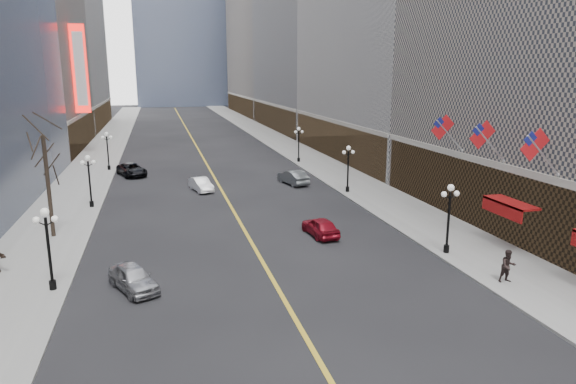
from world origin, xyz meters
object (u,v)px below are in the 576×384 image
streetlamp_west_1 (48,241)px  streetlamp_west_3 (107,147)px  streetlamp_west_2 (89,176)px  car_nb_mid (201,184)px  streetlamp_east_3 (299,141)px  car_sb_mid (320,226)px  car_nb_near (133,278)px  car_nb_far (132,170)px  car_sb_far (293,177)px  streetlamp_east_1 (449,211)px  streetlamp_east_2 (348,164)px

streetlamp_west_1 → streetlamp_west_3: 36.00m
streetlamp_west_2 → streetlamp_west_3: (0.00, 18.00, 0.00)m
streetlamp_west_2 → car_nb_mid: streetlamp_west_2 is taller
streetlamp_east_3 → car_sb_mid: (-6.69, -30.19, -2.22)m
car_nb_near → streetlamp_west_1: bearing=144.6°
car_nb_near → car_nb_mid: size_ratio=1.00×
streetlamp_east_3 → streetlamp_west_3: 23.60m
streetlamp_west_1 → car_nb_far: bearing=85.0°
car_nb_mid → car_sb_far: size_ratio=0.88×
streetlamp_east_1 → car_sb_far: 23.79m
streetlamp_west_1 → car_sb_far: size_ratio=0.99×
streetlamp_west_3 → car_sb_far: 23.35m
car_sb_mid → streetlamp_west_1: bearing=12.7°
car_nb_mid → car_sb_far: 9.73m
car_sb_far → car_sb_mid: bearing=68.4°
streetlamp_west_3 → car_sb_mid: bearing=-60.7°
streetlamp_west_2 → streetlamp_west_3: same height
streetlamp_east_3 → car_nb_far: streetlamp_east_3 is taller
streetlamp_west_3 → car_sb_mid: size_ratio=1.12×
streetlamp_east_3 → car_nb_near: (-19.40, -36.78, -2.21)m
streetlamp_east_2 → car_sb_far: size_ratio=0.99×
streetlamp_west_2 → streetlamp_east_2: bearing=0.0°
streetlamp_east_2 → streetlamp_west_3: bearing=142.7°
car_sb_far → streetlamp_east_1: bearing=86.8°
streetlamp_west_3 → car_nb_far: 5.22m
streetlamp_east_3 → car_nb_near: streetlamp_east_3 is taller
car_sb_mid → streetlamp_east_3: bearing=-108.8°
streetlamp_east_2 → streetlamp_west_1: (-23.60, -18.00, 0.00)m
streetlamp_east_2 → car_sb_mid: 14.08m
streetlamp_east_2 → car_sb_far: 7.07m
streetlamp_east_2 → streetlamp_west_2: bearing=180.0°
streetlamp_east_3 → streetlamp_west_2: (-23.60, -18.00, 0.00)m
streetlamp_west_1 → streetlamp_east_3: bearing=56.8°
car_sb_mid → car_sb_far: size_ratio=0.88×
streetlamp_west_1 → car_nb_mid: size_ratio=1.12×
streetlamp_west_1 → car_sb_far: bearing=50.1°
streetlamp_east_3 → streetlamp_west_2: same height
streetlamp_east_1 → car_sb_mid: streetlamp_east_1 is taller
streetlamp_east_1 → car_nb_mid: bearing=121.5°
streetlamp_east_3 → car_nb_mid: (-13.80, -13.52, -2.24)m
streetlamp_west_3 → streetlamp_east_2: bearing=-37.3°
streetlamp_east_2 → streetlamp_west_2: 23.60m
car_nb_far → car_sb_mid: size_ratio=1.28×
car_nb_near → car_nb_far: bearing=67.5°
streetlamp_west_2 → car_nb_far: 14.62m
streetlamp_west_2 → car_sb_mid: bearing=-35.8°
car_nb_far → streetlamp_east_2: bearing=-53.5°
streetlamp_east_2 → car_nb_far: bearing=145.7°
streetlamp_west_2 → car_nb_far: bearing=78.8°
car_sb_mid → car_nb_far: bearing=-68.1°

